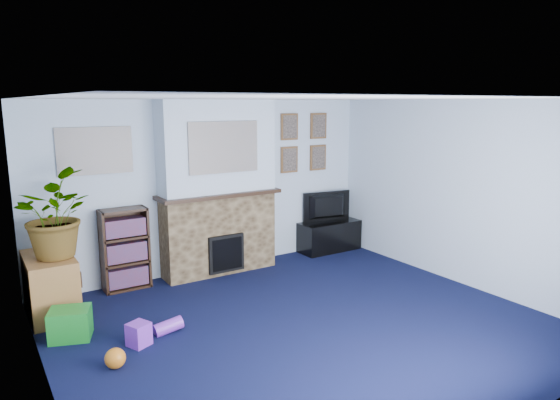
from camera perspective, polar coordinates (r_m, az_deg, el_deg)
floor at (r=5.57m, az=2.60°, el=-13.98°), size 5.00×4.50×0.01m
ceiling at (r=5.05m, az=2.85°, el=11.52°), size 5.00×4.50×0.01m
wall_back at (r=7.10m, az=-7.81°, el=1.57°), size 5.00×0.04×2.40m
wall_front at (r=3.66m, az=23.74°, el=-8.38°), size 5.00×0.04×2.40m
wall_left at (r=4.30m, az=-25.78°, el=-5.71°), size 0.04×4.50×2.40m
wall_right at (r=6.91m, az=19.91°, el=0.74°), size 0.04×4.50×2.40m
chimney_breast at (r=6.92m, az=-7.10°, el=1.21°), size 1.72×0.50×2.40m
collage_main at (r=6.66m, az=-6.43°, el=6.01°), size 1.00×0.03×0.68m
collage_left at (r=6.53m, az=-20.38°, el=5.29°), size 0.90×0.03×0.58m
portrait_tl at (r=7.63m, az=1.07°, el=8.37°), size 0.30×0.03×0.40m
portrait_tr at (r=7.95m, az=4.41°, el=8.45°), size 0.30×0.03×0.40m
portrait_bl at (r=7.67m, az=1.06°, el=4.64°), size 0.30×0.03×0.40m
portrait_br at (r=7.99m, az=4.36°, el=4.86°), size 0.30×0.03×0.40m
tv_stand at (r=8.13m, az=5.64°, el=-4.21°), size 1.01×0.42×0.48m
television at (r=8.03m, az=5.62°, el=-0.80°), size 0.83×0.24×0.48m
bookshelf at (r=6.70m, az=-17.29°, el=-5.56°), size 0.58×0.28×1.05m
sideboard at (r=6.23m, az=-24.74°, el=-8.82°), size 0.49×0.88×0.69m
potted_plant at (r=5.97m, az=-24.83°, el=-1.53°), size 0.79×0.90×0.95m
mantel_clock at (r=6.87m, az=-7.09°, el=1.43°), size 0.09×0.06×0.13m
mantel_candle at (r=6.99m, az=-5.05°, el=1.72°), size 0.05×0.05×0.17m
mantel_teddy at (r=6.64m, az=-11.66°, el=0.92°), size 0.13×0.13×0.13m
mantel_can at (r=7.21m, az=-1.78°, el=1.89°), size 0.06×0.06×0.12m
green_crate at (r=5.63m, az=-22.83°, el=-13.07°), size 0.47×0.43×0.31m
toy_ball at (r=4.95m, az=-18.31°, el=-16.84°), size 0.19×0.19×0.19m
toy_block at (r=5.28m, az=-15.83°, el=-14.60°), size 0.25×0.25×0.23m
toy_tube at (r=5.48m, az=-12.63°, el=-13.92°), size 0.31×0.14×0.18m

